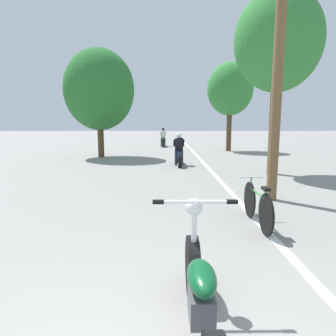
% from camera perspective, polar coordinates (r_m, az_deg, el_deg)
% --- Properties ---
extents(lane_stripe_edge, '(0.14, 48.00, 0.01)m').
position_cam_1_polar(lane_stripe_edge, '(14.49, 6.44, 1.36)').
color(lane_stripe_edge, white).
rests_on(lane_stripe_edge, ground).
extents(utility_pole, '(1.10, 0.24, 6.14)m').
position_cam_1_polar(utility_pole, '(7.61, 20.26, 18.03)').
color(utility_pole, brown).
rests_on(utility_pole, ground).
extents(roadside_tree_right_near, '(2.99, 2.69, 6.32)m').
position_cam_1_polar(roadside_tree_right_near, '(11.67, 20.23, 21.63)').
color(roadside_tree_right_near, '#513A23').
rests_on(roadside_tree_right_near, ground).
extents(roadside_tree_right_far, '(2.87, 2.58, 5.56)m').
position_cam_1_polar(roadside_tree_right_far, '(19.76, 11.76, 14.46)').
color(roadside_tree_right_far, '#513A23').
rests_on(roadside_tree_right_far, ground).
extents(roadside_tree_left, '(3.62, 3.26, 5.59)m').
position_cam_1_polar(roadside_tree_left, '(16.36, -12.99, 14.31)').
color(roadside_tree_left, '#513A23').
rests_on(roadside_tree_left, ground).
extents(motorcycle_foreground, '(0.84, 2.19, 1.12)m').
position_cam_1_polar(motorcycle_foreground, '(2.74, 6.22, -23.24)').
color(motorcycle_foreground, black).
rests_on(motorcycle_foreground, ground).
extents(motorcycle_rider_lead, '(0.50, 2.05, 1.41)m').
position_cam_1_polar(motorcycle_rider_lead, '(12.97, 2.09, 2.89)').
color(motorcycle_rider_lead, black).
rests_on(motorcycle_rider_lead, ground).
extents(motorcycle_rider_far, '(0.50, 2.16, 1.42)m').
position_cam_1_polar(motorcycle_rider_far, '(22.83, -0.94, 5.46)').
color(motorcycle_rider_far, black).
rests_on(motorcycle_rider_far, ground).
extents(bicycle_parked, '(0.44, 1.68, 0.82)m').
position_cam_1_polar(bicycle_parked, '(5.69, 16.64, -6.78)').
color(bicycle_parked, black).
rests_on(bicycle_parked, ground).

